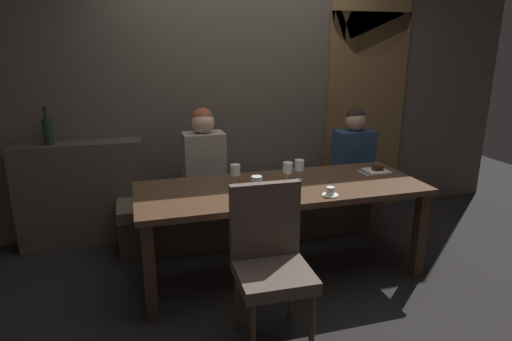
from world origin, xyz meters
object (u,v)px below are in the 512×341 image
wine_glass_far_left (235,171)px  dessert_plate (377,170)px  diner_bearded (354,149)px  dining_table (281,196)px  diner_redhead (204,156)px  banquette_bench (256,214)px  wine_glass_end_left (288,169)px  wine_glass_center_back (299,166)px  wine_glass_center_front (257,183)px  chair_near_side (270,254)px  wine_bottle_dark_red (48,131)px  fork_on_table (363,173)px  espresso_cup (330,192)px

wine_glass_far_left → dessert_plate: wine_glass_far_left is taller
diner_bearded → dessert_plate: size_ratio=3.99×
dining_table → dessert_plate: bearing=8.7°
diner_redhead → banquette_bench: bearing=-1.5°
wine_glass_end_left → wine_glass_center_back: (0.11, 0.04, -0.00)m
diner_redhead → wine_glass_center_front: size_ratio=4.94×
chair_near_side → wine_glass_center_back: 1.01m
wine_glass_center_front → dessert_plate: bearing=17.4°
dining_table → diner_redhead: diner_redhead is taller
banquette_bench → diner_redhead: size_ratio=3.09×
banquette_bench → chair_near_side: bearing=-102.8°
wine_glass_center_back → wine_bottle_dark_red: bearing=154.7°
banquette_bench → wine_glass_center_front: bearing=-105.8°
diner_bearded → fork_on_table: diner_bearded is taller
diner_redhead → espresso_cup: (0.74, -1.03, -0.07)m
diner_bearded → wine_glass_far_left: size_ratio=4.62×
wine_glass_end_left → fork_on_table: wine_glass_end_left is taller
diner_redhead → wine_glass_center_back: diner_redhead is taller
diner_bearded → dessert_plate: bearing=-97.3°
wine_glass_center_front → wine_glass_end_left: bearing=40.4°
chair_near_side → fork_on_table: chair_near_side is taller
wine_bottle_dark_red → wine_glass_end_left: (1.84, -0.96, -0.22)m
wine_glass_far_left → wine_bottle_dark_red: bearing=147.5°
wine_glass_far_left → fork_on_table: size_ratio=0.96×
banquette_bench → diner_redhead: (-0.47, 0.01, 0.60)m
diner_redhead → chair_near_side: bearing=-84.0°
wine_glass_end_left → wine_glass_far_left: bearing=172.6°
banquette_bench → diner_bearded: 1.14m
wine_bottle_dark_red → fork_on_table: bearing=-19.7°
wine_glass_end_left → espresso_cup: (0.19, -0.37, -0.09)m
dessert_plate → wine_glass_center_front: bearing=-162.6°
wine_glass_end_left → wine_glass_center_back: size_ratio=1.00×
chair_near_side → wine_bottle_dark_red: bearing=129.6°
dessert_plate → wine_glass_center_back: bearing=-176.9°
wine_bottle_dark_red → fork_on_table: 2.71m
banquette_bench → diner_bearded: diner_bearded is taller
dining_table → diner_bearded: size_ratio=2.90×
fork_on_table → banquette_bench: bearing=141.7°
chair_near_side → espresso_cup: size_ratio=8.17×
wine_glass_center_front → fork_on_table: (1.03, 0.34, -0.11)m
banquette_bench → chair_near_side: size_ratio=2.55×
wine_glass_center_front → wine_glass_far_left: bearing=102.0°
wine_glass_center_front → diner_bearded: bearing=36.1°
chair_near_side → dessert_plate: bearing=34.9°
wine_bottle_dark_red → espresso_cup: bearing=-33.4°
dining_table → wine_bottle_dark_red: wine_bottle_dark_red is taller
dining_table → wine_glass_center_back: bearing=28.6°
dining_table → diner_redhead: size_ratio=2.72×
banquette_bench → wine_glass_center_back: size_ratio=15.24×
wine_bottle_dark_red → dessert_plate: size_ratio=1.72×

